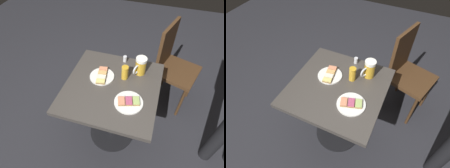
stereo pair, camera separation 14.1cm
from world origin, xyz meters
The scene contains 8 objects.
ground_plane centered at (0.00, 0.00, 0.00)m, with size 6.00×6.00×0.00m, color #28282D.
cafe_table centered at (0.00, 0.00, 0.54)m, with size 0.71×0.70×0.70m.
plate_near centered at (-0.07, -0.10, 0.71)m, with size 0.19×0.19×0.03m.
plate_far centered at (0.12, 0.16, 0.71)m, with size 0.20×0.20×0.03m.
beer_mug centered at (-0.20, 0.17, 0.78)m, with size 0.13×0.09×0.15m.
beer_glass_small centered at (-0.11, 0.07, 0.76)m, with size 0.05×0.05×0.11m, color gold.
salt_shaker centered at (-0.30, 0.02, 0.73)m, with size 0.03×0.03×0.05m, color silver.
cafe_chair centered at (-0.62, 0.44, 0.52)m, with size 0.48×0.48×0.91m.
Camera 2 is at (0.86, 0.41, 1.77)m, focal length 30.34 mm.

